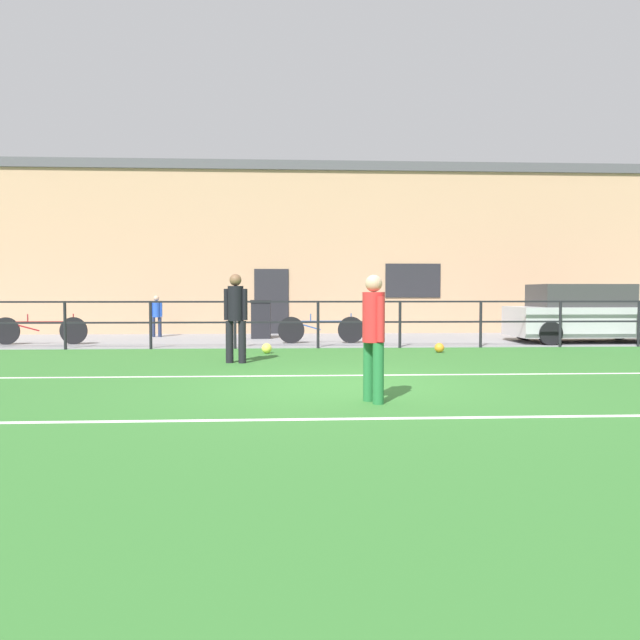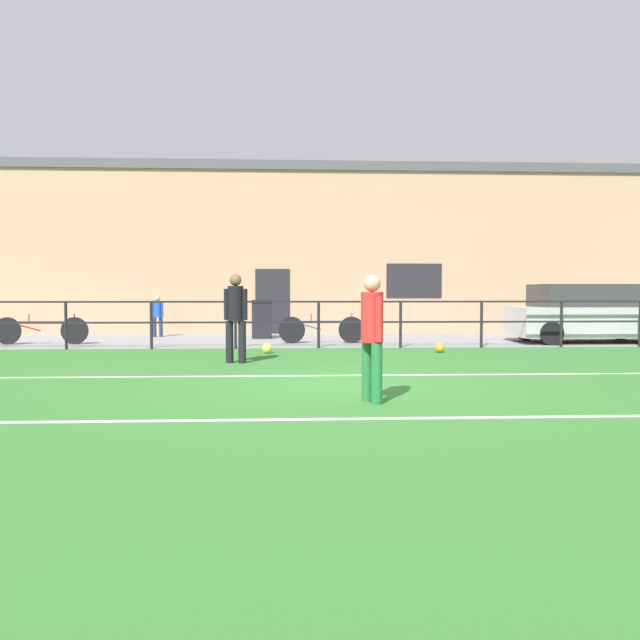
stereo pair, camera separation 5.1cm
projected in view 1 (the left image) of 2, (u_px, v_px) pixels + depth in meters
ground at (339, 387)px, 8.93m from camera, size 60.00×44.00×0.04m
field_line_touchline at (333, 375)px, 10.04m from camera, size 36.00×0.11×0.00m
field_line_hash at (357, 419)px, 6.61m from camera, size 36.00×0.11×0.00m
pavement_strip at (314, 340)px, 17.41m from camera, size 48.00×5.00×0.02m
perimeter_fence at (318, 317)px, 14.88m from camera, size 36.07×0.07×1.15m
clubhouse_facade at (309, 250)px, 20.97m from camera, size 28.00×2.56×5.56m
player_goalkeeper at (236, 313)px, 11.78m from camera, size 0.46×0.30×1.71m
player_striker at (374, 330)px, 7.56m from camera, size 0.28×0.41×1.57m
soccer_ball_match at (439, 348)px, 13.85m from camera, size 0.22×0.22×0.22m
soccer_ball_spare at (267, 348)px, 13.65m from camera, size 0.22×0.22×0.22m
spectator_child at (156, 313)px, 18.38m from camera, size 0.33×0.22×1.24m
parked_car_red at (585, 315)px, 16.46m from camera, size 4.01×1.87×1.55m
bicycle_parked_0 at (321, 329)px, 16.10m from camera, size 2.27×0.04×0.78m
bicycle_parked_1 at (40, 330)px, 15.71m from camera, size 2.39×0.04×0.79m
trash_bin_0 at (261, 319)px, 17.79m from camera, size 0.59×0.50×1.11m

